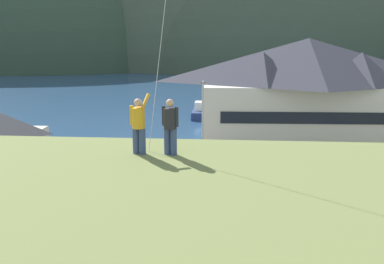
{
  "coord_description": "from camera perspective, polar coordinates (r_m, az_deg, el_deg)",
  "views": [
    {
      "loc": [
        0.8,
        -18.27,
        10.46
      ],
      "look_at": [
        -1.21,
        9.0,
        3.81
      ],
      "focal_mm": 36.27,
      "sensor_mm": 36.0,
      "label": 1
    }
  ],
  "objects": [
    {
      "name": "ground_plane",
      "position": [
        21.07,
        1.54,
        -16.11
      ],
      "size": [
        600.0,
        600.0,
        0.0
      ],
      "primitive_type": "plane",
      "color": "#66604C"
    },
    {
      "name": "parking_lot_pad",
      "position": [
        25.5,
        2.08,
        -10.43
      ],
      "size": [
        40.0,
        20.0,
        0.1
      ],
      "primitive_type": "cube",
      "color": "slate",
      "rests_on": "ground"
    },
    {
      "name": "bay_water",
      "position": [
        78.97,
        3.6,
        6.03
      ],
      "size": [
        360.0,
        84.0,
        0.03
      ],
      "primitive_type": "cube",
      "color": "navy",
      "rests_on": "ground"
    },
    {
      "name": "far_hill_east_peak",
      "position": [
        137.14,
        6.73,
        9.19
      ],
      "size": [
        112.0,
        47.57,
        86.68
      ],
      "primitive_type": "ellipsoid",
      "color": "#42513D",
      "rests_on": "ground"
    },
    {
      "name": "far_hill_center_saddle",
      "position": [
        136.15,
        12.63,
        8.93
      ],
      "size": [
        106.52,
        54.38,
        79.8
      ],
      "primitive_type": "ellipsoid",
      "color": "#3D4C38",
      "rests_on": "ground"
    },
    {
      "name": "harbor_lodge",
      "position": [
        41.5,
        16.44,
        6.36
      ],
      "size": [
        22.51,
        11.54,
        10.45
      ],
      "color": "beige",
      "rests_on": "ground"
    },
    {
      "name": "wharf_dock",
      "position": [
        52.34,
        4.85,
        2.47
      ],
      "size": [
        3.2,
        10.11,
        0.7
      ],
      "color": "#70604C",
      "rests_on": "ground"
    },
    {
      "name": "moored_boat_wharfside",
      "position": [
        52.68,
        1.25,
        3.0
      ],
      "size": [
        2.14,
        6.24,
        2.16
      ],
      "color": "navy",
      "rests_on": "ground"
    },
    {
      "name": "moored_boat_outer_mooring",
      "position": [
        49.85,
        9.16,
        2.22
      ],
      "size": [
        3.64,
        8.58,
        2.16
      ],
      "color": "#23564C",
      "rests_on": "ground"
    },
    {
      "name": "parked_car_back_row_left",
      "position": [
        26.1,
        8.93,
        -7.61
      ],
      "size": [
        4.21,
        2.08,
        1.82
      ],
      "color": "slate",
      "rests_on": "parking_lot_pad"
    },
    {
      "name": "parked_car_front_row_red",
      "position": [
        28.1,
        18.57,
        -6.61
      ],
      "size": [
        4.26,
        2.17,
        1.82
      ],
      "color": "#9EA3A8",
      "rests_on": "parking_lot_pad"
    },
    {
      "name": "parked_car_lone_by_shed",
      "position": [
        22.8,
        20.14,
        -11.56
      ],
      "size": [
        4.29,
        2.23,
        1.82
      ],
      "color": "#236633",
      "rests_on": "parking_lot_pad"
    },
    {
      "name": "parked_car_mid_row_far",
      "position": [
        24.16,
        -23.61,
        -10.43
      ],
      "size": [
        4.23,
        2.1,
        1.82
      ],
      "color": "#B28923",
      "rests_on": "parking_lot_pad"
    },
    {
      "name": "parked_car_front_row_silver",
      "position": [
        27.53,
        -6.1,
        -6.37
      ],
      "size": [
        4.28,
        2.21,
        1.82
      ],
      "color": "slate",
      "rests_on": "parking_lot_pad"
    },
    {
      "name": "parked_car_front_row_end",
      "position": [
        21.74,
        -10.85,
        -12.2
      ],
      "size": [
        4.3,
        2.24,
        1.82
      ],
      "color": "#236633",
      "rests_on": "parking_lot_pad"
    },
    {
      "name": "parking_light_pole",
      "position": [
        29.51,
        1.59,
        1.51
      ],
      "size": [
        0.24,
        0.78,
        7.22
      ],
      "color": "#ADADB2",
      "rests_on": "parking_lot_pad"
    },
    {
      "name": "person_kite_flyer",
      "position": [
        12.05,
        -7.85,
        1.19
      ],
      "size": [
        0.59,
        0.62,
        1.86
      ],
      "color": "#384770",
      "rests_on": "grassy_hill_foreground"
    },
    {
      "name": "person_companion",
      "position": [
        11.85,
        -3.22,
        1.02
      ],
      "size": [
        0.53,
        0.4,
        1.74
      ],
      "color": "#384770",
      "rests_on": "grassy_hill_foreground"
    }
  ]
}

